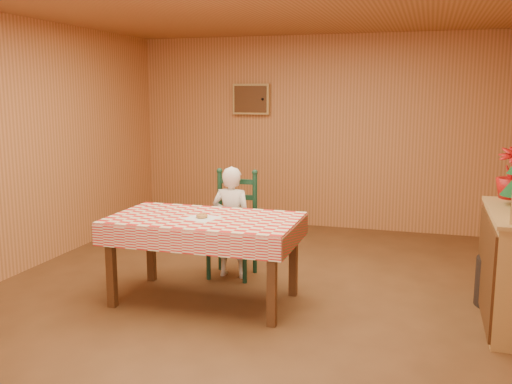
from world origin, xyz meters
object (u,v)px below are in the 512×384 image
dining_table (204,226)px  ladder_chair (234,227)px  storage_bin (501,283)px  seated_child (232,222)px

dining_table → ladder_chair: ladder_chair is taller
dining_table → storage_bin: bearing=14.2°
ladder_chair → storage_bin: bearing=-3.5°
ladder_chair → seated_child: 0.08m
storage_bin → seated_child: bearing=177.8°
ladder_chair → dining_table: bearing=-90.0°
ladder_chair → storage_bin: 2.53m
ladder_chair → storage_bin: ladder_chair is taller
storage_bin → dining_table: bearing=-165.8°
dining_table → seated_child: seated_child is taller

